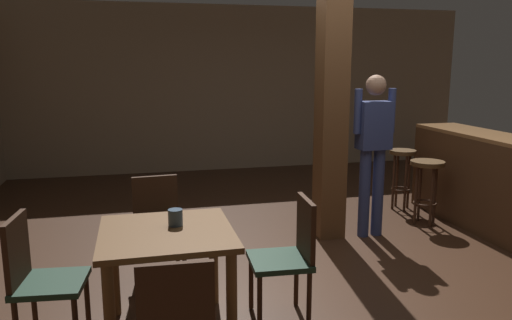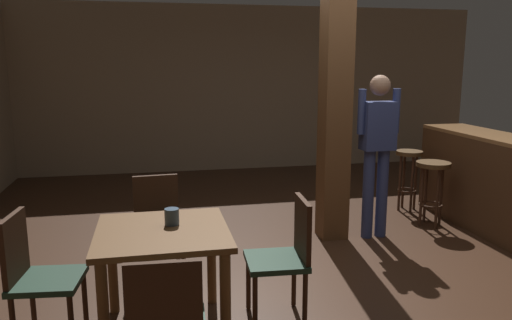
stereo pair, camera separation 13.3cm
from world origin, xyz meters
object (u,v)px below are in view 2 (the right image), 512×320
object	(u,v)px
standing_person	(377,145)
chair_west	(36,273)
bar_stool_mid	(409,166)
dining_table	(163,249)
napkin_cup	(172,217)
bar_counter	(479,180)
chair_east	(286,253)
bar_stool_near	(433,177)
chair_north	(158,224)

from	to	relation	value
standing_person	chair_west	bearing A→B (deg)	-153.80
standing_person	bar_stool_mid	size ratio (longest dim) A/B	2.25
dining_table	bar_stool_mid	distance (m)	3.88
chair_west	napkin_cup	xyz separation A→B (m)	(0.88, 0.09, 0.29)
dining_table	standing_person	world-z (taller)	standing_person
chair_west	bar_stool_mid	size ratio (longest dim) A/B	1.17
bar_counter	chair_east	bearing A→B (deg)	-149.32
chair_east	bar_stool_mid	bearing A→B (deg)	46.48
standing_person	bar_stool_near	world-z (taller)	standing_person
chair_east	bar_stool_mid	xyz separation A→B (m)	(2.23, 2.34, 0.06)
chair_west	bar_counter	world-z (taller)	bar_counter
dining_table	chair_north	size ratio (longest dim) A/B	0.98
napkin_cup	standing_person	size ratio (longest dim) A/B	0.07
chair_east	napkin_cup	bearing A→B (deg)	173.65
chair_north	chair_east	size ratio (longest dim) A/B	1.00
chair_west	bar_counter	distance (m)	4.65
bar_stool_near	chair_west	bearing A→B (deg)	-156.02
chair_west	bar_stool_near	distance (m)	4.22
bar_stool_mid	chair_east	bearing A→B (deg)	-133.52
chair_west	chair_north	size ratio (longest dim) A/B	1.00
bar_counter	napkin_cup	bearing A→B (deg)	-156.61
dining_table	standing_person	size ratio (longest dim) A/B	0.51
chair_north	bar_counter	distance (m)	3.65
chair_west	standing_person	xyz separation A→B (m)	(3.07, 1.51, 0.50)
chair_north	bar_counter	bearing A→B (deg)	11.60
bar_stool_near	bar_counter	bearing A→B (deg)	-13.49
dining_table	chair_east	size ratio (longest dim) A/B	0.98
bar_counter	bar_stool_near	xyz separation A→B (m)	(-0.51, 0.12, 0.03)
napkin_cup	standing_person	xyz separation A→B (m)	(2.18, 1.42, 0.20)
chair_north	standing_person	world-z (taller)	standing_person
chair_west	chair_north	world-z (taller)	same
chair_west	napkin_cup	size ratio (longest dim) A/B	7.84
dining_table	bar_stool_mid	xyz separation A→B (m)	(3.09, 2.35, -0.04)
napkin_cup	bar_stool_mid	size ratio (longest dim) A/B	0.15
dining_table	bar_counter	size ratio (longest dim) A/B	0.47
chair_west	bar_stool_near	size ratio (longest dim) A/B	1.20
dining_table	chair_west	distance (m)	0.82
chair_east	bar_counter	bearing A→B (deg)	30.68
chair_west	bar_counter	bearing A→B (deg)	20.05
standing_person	napkin_cup	bearing A→B (deg)	-146.93
napkin_cup	chair_north	bearing A→B (deg)	96.88
chair_east	standing_person	bearing A→B (deg)	47.40
chair_west	bar_stool_mid	world-z (taller)	chair_west
standing_person	bar_stool_mid	world-z (taller)	standing_person
dining_table	bar_counter	world-z (taller)	bar_counter
dining_table	napkin_cup	distance (m)	0.22
bar_stool_near	bar_stool_mid	distance (m)	0.63
chair_north	dining_table	bearing A→B (deg)	-88.38
bar_counter	dining_table	bearing A→B (deg)	-155.77
napkin_cup	bar_stool_near	size ratio (longest dim) A/B	0.15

